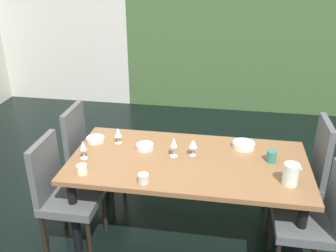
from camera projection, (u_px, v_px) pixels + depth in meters
The scene contains 19 objects.
ground_plane at pixel (148, 219), 3.50m from camera, with size 6.24×5.89×0.02m, color black.
back_panel_interior at pixel (58, 13), 5.80m from camera, with size 2.21×0.10×2.83m, color silver.
garden_window_panel at pixel (264, 19), 5.34m from camera, with size 4.04×0.10×2.83m, color #436135.
dining_table at pixel (188, 168), 3.07m from camera, with size 1.93×0.96×0.73m.
chair_left_far at pixel (88, 153), 3.54m from camera, with size 0.45×0.44×0.99m.
chair_right_near at pixel (316, 218), 2.71m from camera, with size 0.44×0.44×0.91m.
chair_right_far at pixel (305, 170), 3.24m from camera, with size 0.44×0.44×1.01m.
chair_left_near at pixel (62, 190), 3.00m from camera, with size 0.45×0.44×0.97m.
wine_glass_near_window at pixel (118, 133), 3.27m from camera, with size 0.07×0.07×0.15m.
wine_glass_west at pixel (83, 146), 3.02m from camera, with size 0.06×0.06×0.16m.
wine_glass_near_shelf at pixel (174, 143), 3.04m from camera, with size 0.06×0.06×0.17m.
wine_glass_north at pixel (193, 144), 3.06m from camera, with size 0.07×0.07×0.14m.
serving_bowl_right at pixel (244, 145), 3.22m from camera, with size 0.19×0.19×0.05m, color white.
serving_bowl_front at pixel (145, 146), 3.20m from camera, with size 0.15×0.15×0.04m, color white.
serving_bowl_east at pixel (95, 139), 3.34m from camera, with size 0.16×0.16×0.04m, color silver.
cup_rear at pixel (271, 156), 3.00m from camera, with size 0.08×0.08×0.09m, color #32786A.
cup_corner at pixel (82, 169), 2.84m from camera, with size 0.08×0.08×0.07m, color #F5F0C4.
cup_left at pixel (143, 179), 2.72m from camera, with size 0.08×0.08×0.07m, color beige.
pitcher_center at pixel (291, 174), 2.68m from camera, with size 0.13×0.11×0.17m.
Camera 1 is at (0.65, -2.74, 2.25)m, focal length 40.00 mm.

